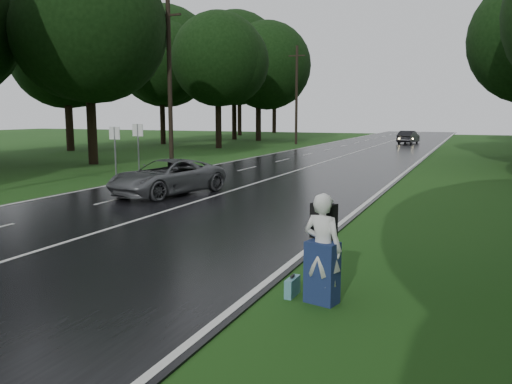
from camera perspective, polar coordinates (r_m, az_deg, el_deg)
road at (r=29.27m, az=4.40°, el=2.32°), size 12.00×140.00×0.04m
lane_center at (r=29.26m, az=4.40°, el=2.37°), size 0.12×140.00×0.01m
grey_car at (r=20.89m, az=-9.82°, el=1.66°), size 3.48×5.43×1.39m
far_car at (r=58.52m, az=16.50°, el=5.84°), size 2.00×4.37×1.39m
hitchhiker at (r=8.93m, az=7.37°, el=-6.62°), size 0.79×0.74×1.92m
suitcase at (r=9.39m, az=4.04°, el=-10.41°), size 0.15×0.47×0.33m
utility_pole_mid at (r=33.38m, az=-9.30°, el=2.97°), size 1.80×0.28×10.22m
utility_pole_far at (r=55.66m, az=4.44°, el=5.29°), size 1.80×0.28×10.28m
road_sign_a at (r=26.80m, az=-15.18°, el=1.42°), size 0.62×0.10×2.60m
road_sign_b at (r=28.32m, az=-12.78°, el=1.88°), size 0.65×0.10×2.70m
tree_left_d at (r=35.11m, az=-17.51°, el=2.96°), size 9.58×9.58×14.97m
tree_left_e at (r=49.42m, az=-4.14°, el=4.87°), size 9.52×9.52×14.87m
tree_left_f at (r=62.83m, az=0.26°, el=5.69°), size 9.66×9.66×15.09m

